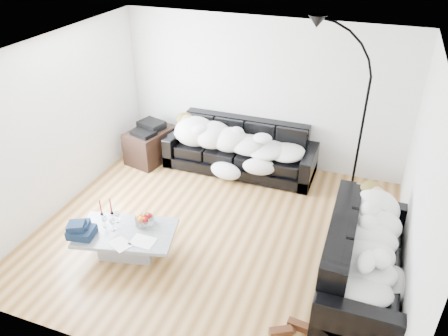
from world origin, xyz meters
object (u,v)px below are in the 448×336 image
(sleeper_back, at_px, (239,138))
(shoes, at_px, (289,329))
(fruit_bowl, at_px, (144,219))
(candle_right, at_px, (111,206))
(av_cabinet, at_px, (151,145))
(wine_glass_b, at_px, (105,221))
(sofa_back, at_px, (240,148))
(sleeper_right, at_px, (369,242))
(candle_left, at_px, (101,208))
(sofa_right, at_px, (366,255))
(coffee_table, at_px, (128,242))
(stereo, at_px, (149,127))
(wine_glass_a, at_px, (117,216))
(wine_glass_c, at_px, (113,224))
(floor_lamp, at_px, (362,126))

(sleeper_back, bearing_deg, shoes, -62.41)
(fruit_bowl, relative_size, candle_right, 1.04)
(av_cabinet, bearing_deg, fruit_bowl, -50.40)
(wine_glass_b, bearing_deg, sofa_back, 68.88)
(sleeper_right, distance_m, candle_left, 3.55)
(candle_right, bearing_deg, wine_glass_b, -73.83)
(sofa_right, height_order, fruit_bowl, sofa_right)
(coffee_table, relative_size, stereo, 2.91)
(fruit_bowl, xyz_separation_m, stereo, (-1.10, 2.19, 0.21))
(wine_glass_b, bearing_deg, candle_right, 106.17)
(stereo, bearing_deg, wine_glass_b, -58.52)
(sleeper_back, relative_size, wine_glass_a, 12.93)
(stereo, bearing_deg, av_cabinet, 0.00)
(sleeper_back, xyz_separation_m, wine_glass_a, (-0.92, -2.45, -0.18))
(candle_right, relative_size, av_cabinet, 0.28)
(stereo, bearing_deg, wine_glass_a, -55.27)
(sleeper_right, bearing_deg, fruit_bowl, 95.98)
(fruit_bowl, distance_m, candle_left, 0.67)
(fruit_bowl, xyz_separation_m, av_cabinet, (-1.10, 2.19, -0.15))
(sleeper_right, bearing_deg, wine_glass_a, 96.80)
(sleeper_right, distance_m, fruit_bowl, 2.88)
(sofa_right, relative_size, fruit_bowl, 8.49)
(coffee_table, xyz_separation_m, shoes, (2.34, -0.52, -0.14))
(candle_left, bearing_deg, coffee_table, -22.30)
(candle_right, relative_size, shoes, 0.58)
(sofa_right, bearing_deg, wine_glass_c, 100.00)
(wine_glass_b, distance_m, floor_lamp, 3.98)
(sofa_back, bearing_deg, av_cabinet, -172.25)
(floor_lamp, bearing_deg, wine_glass_c, -153.36)
(wine_glass_a, bearing_deg, sofa_back, 69.72)
(coffee_table, bearing_deg, wine_glass_b, -179.39)
(floor_lamp, bearing_deg, coffee_table, -151.96)
(wine_glass_b, relative_size, shoes, 0.39)
(wine_glass_a, xyz_separation_m, shoes, (2.55, -0.66, -0.41))
(sleeper_back, distance_m, candle_left, 2.69)
(candle_left, bearing_deg, av_cabinet, 101.15)
(sofa_right, xyz_separation_m, wine_glass_c, (-3.18, -0.56, 0.02))
(av_cabinet, xyz_separation_m, stereo, (0.00, 0.00, 0.36))
(sofa_right, bearing_deg, wine_glass_a, 96.80)
(sleeper_right, distance_m, av_cabinet, 4.41)
(sofa_right, distance_m, floor_lamp, 2.16)
(candle_left, distance_m, av_cabinet, 2.26)
(sleeper_right, distance_m, candle_right, 3.42)
(stereo, bearing_deg, shoes, -25.04)
(sofa_back, bearing_deg, stereo, -172.25)
(candle_right, xyz_separation_m, shoes, (2.73, -0.79, -0.45))
(candle_left, relative_size, floor_lamp, 0.09)
(wine_glass_a, height_order, wine_glass_c, wine_glass_c)
(sofa_right, bearing_deg, av_cabinet, 64.53)
(fruit_bowl, bearing_deg, sleeper_right, 5.98)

